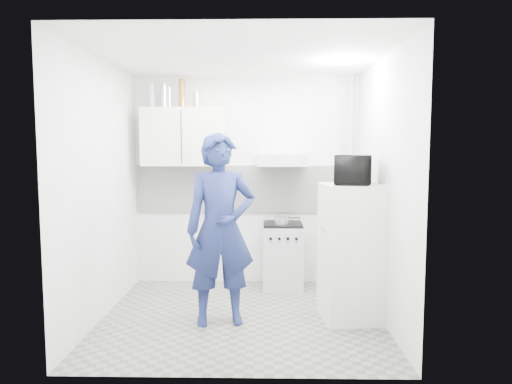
{
  "coord_description": "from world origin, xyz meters",
  "views": [
    {
      "loc": [
        0.24,
        -4.5,
        1.7
      ],
      "look_at": [
        0.14,
        0.3,
        1.25
      ],
      "focal_mm": 32.0,
      "sensor_mm": 36.0,
      "label": 1
    }
  ],
  "objects": [
    {
      "name": "ceiling",
      "position": [
        0.0,
        0.0,
        2.6
      ],
      "size": [
        2.8,
        2.8,
        0.0
      ],
      "primitive_type": "plane",
      "color": "white",
      "rests_on": "wall_back"
    },
    {
      "name": "bottle_a",
      "position": [
        -1.14,
        1.07,
        2.35
      ],
      "size": [
        0.07,
        0.07,
        0.3
      ],
      "primitive_type": "cylinder",
      "color": "#B2B7BC",
      "rests_on": "upper_cabinet"
    },
    {
      "name": "stove",
      "position": [
        0.46,
        1.0,
        0.39
      ],
      "size": [
        0.48,
        0.48,
        0.78
      ],
      "primitive_type": "cube",
      "color": "#BDBDBD",
      "rests_on": "floor"
    },
    {
      "name": "floor",
      "position": [
        0.0,
        0.0,
        0.0
      ],
      "size": [
        2.8,
        2.8,
        0.0
      ],
      "primitive_type": "plane",
      "color": "gray",
      "rests_on": "ground"
    },
    {
      "name": "stove_top",
      "position": [
        0.46,
        1.0,
        0.79
      ],
      "size": [
        0.47,
        0.47,
        0.03
      ],
      "primitive_type": "cube",
      "color": "black",
      "rests_on": "stove"
    },
    {
      "name": "pipe_a",
      "position": [
        1.3,
        1.17,
        1.3
      ],
      "size": [
        0.05,
        0.05,
        2.6
      ],
      "primitive_type": "cylinder",
      "color": "#BDBDBD",
      "rests_on": "floor"
    },
    {
      "name": "backsplash",
      "position": [
        0.0,
        1.24,
        1.2
      ],
      "size": [
        2.74,
        0.03,
        0.6
      ],
      "primitive_type": "cube",
      "color": "white",
      "rests_on": "wall_back"
    },
    {
      "name": "pipe_b",
      "position": [
        1.18,
        1.17,
        1.3
      ],
      "size": [
        0.04,
        0.04,
        2.6
      ],
      "primitive_type": "cylinder",
      "color": "#BDBDBD",
      "rests_on": "floor"
    },
    {
      "name": "ceiling_spot_fixture",
      "position": [
        1.0,
        0.2,
        2.57
      ],
      "size": [
        0.1,
        0.1,
        0.02
      ],
      "primitive_type": "cylinder",
      "color": "white",
      "rests_on": "ceiling"
    },
    {
      "name": "saucepan",
      "position": [
        0.44,
        0.93,
        0.85
      ],
      "size": [
        0.17,
        0.17,
        0.09
      ],
      "primitive_type": "cylinder",
      "color": "silver",
      "rests_on": "stove_top"
    },
    {
      "name": "bottle_b",
      "position": [
        -0.99,
        1.07,
        2.34
      ],
      "size": [
        0.07,
        0.07,
        0.29
      ],
      "primitive_type": "cylinder",
      "color": "silver",
      "rests_on": "upper_cabinet"
    },
    {
      "name": "fridge",
      "position": [
        1.1,
        -0.02,
        0.68
      ],
      "size": [
        0.62,
        0.62,
        1.36
      ],
      "primitive_type": "cube",
      "rotation": [
        0.0,
        0.0,
        0.11
      ],
      "color": "white",
      "rests_on": "floor"
    },
    {
      "name": "range_hood",
      "position": [
        0.45,
        1.0,
        1.57
      ],
      "size": [
        0.6,
        0.5,
        0.14
      ],
      "primitive_type": "cube",
      "color": "#BDBDBD",
      "rests_on": "wall_back"
    },
    {
      "name": "wall_back",
      "position": [
        0.0,
        1.25,
        1.3
      ],
      "size": [
        2.8,
        0.0,
        2.8
      ],
      "primitive_type": "plane",
      "rotation": [
        1.57,
        0.0,
        0.0
      ],
      "color": "white",
      "rests_on": "floor"
    },
    {
      "name": "person",
      "position": [
        -0.19,
        -0.15,
        0.93
      ],
      "size": [
        0.75,
        0.57,
        1.86
      ],
      "primitive_type": "imported",
      "rotation": [
        0.0,
        0.0,
        0.2
      ],
      "color": "navy",
      "rests_on": "floor"
    },
    {
      "name": "bottle_d",
      "position": [
        -0.77,
        1.07,
        2.37
      ],
      "size": [
        0.08,
        0.08,
        0.35
      ],
      "primitive_type": "cylinder",
      "color": "brown",
      "rests_on": "upper_cabinet"
    },
    {
      "name": "bottle_c",
      "position": [
        -0.92,
        1.07,
        2.32
      ],
      "size": [
        0.06,
        0.06,
        0.25
      ],
      "primitive_type": "cylinder",
      "color": "silver",
      "rests_on": "upper_cabinet"
    },
    {
      "name": "upper_cabinet",
      "position": [
        -0.75,
        1.07,
        1.85
      ],
      "size": [
        1.0,
        0.35,
        0.7
      ],
      "primitive_type": "cube",
      "color": "white",
      "rests_on": "wall_back"
    },
    {
      "name": "wall_left",
      "position": [
        -1.4,
        0.0,
        1.3
      ],
      "size": [
        0.0,
        2.6,
        2.6
      ],
      "primitive_type": "plane",
      "rotation": [
        1.57,
        0.0,
        1.57
      ],
      "color": "white",
      "rests_on": "floor"
    },
    {
      "name": "microwave",
      "position": [
        1.1,
        -0.02,
        1.5
      ],
      "size": [
        0.57,
        0.43,
        0.28
      ],
      "primitive_type": "imported",
      "rotation": [
        0.0,
        0.0,
        1.39
      ],
      "color": "black",
      "rests_on": "fridge"
    },
    {
      "name": "canister_a",
      "position": [
        -0.59,
        1.07,
        2.29
      ],
      "size": [
        0.08,
        0.08,
        0.19
      ],
      "primitive_type": "cylinder",
      "color": "silver",
      "rests_on": "upper_cabinet"
    },
    {
      "name": "wall_right",
      "position": [
        1.4,
        0.0,
        1.3
      ],
      "size": [
        0.0,
        2.6,
        2.6
      ],
      "primitive_type": "plane",
      "rotation": [
        1.57,
        0.0,
        -1.57
      ],
      "color": "white",
      "rests_on": "floor"
    }
  ]
}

